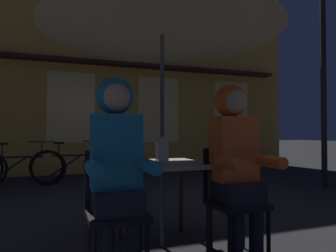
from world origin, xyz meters
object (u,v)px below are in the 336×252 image
(person_right_hooded, at_px, (236,152))
(chair_right, at_px, (232,195))
(bicycle_second, at_px, (19,168))
(bicycle_third, at_px, (73,165))
(patio_umbrella, at_px, (162,14))
(lantern, at_px, (162,149))
(street_lamp, at_px, (323,41))
(cafe_table, at_px, (162,174))
(person_left_hooded, at_px, (117,155))
(chair_left, at_px, (115,204))

(person_right_hooded, bearing_deg, chair_right, 90.00)
(chair_right, bearing_deg, bicycle_second, 116.31)
(bicycle_third, bearing_deg, bicycle_second, -172.63)
(patio_umbrella, relative_size, bicycle_second, 1.37)
(lantern, relative_size, person_right_hooded, 0.17)
(patio_umbrella, distance_m, street_lamp, 4.22)
(cafe_table, relative_size, chair_right, 0.85)
(lantern, relative_size, person_left_hooded, 0.17)
(patio_umbrella, height_order, street_lamp, street_lamp)
(person_right_hooded, distance_m, bicycle_third, 4.43)
(chair_left, bearing_deg, bicycle_second, 104.57)
(chair_left, height_order, bicycle_second, chair_left)
(lantern, xyz_separation_m, person_right_hooded, (0.51, -0.34, -0.01))
(patio_umbrella, relative_size, chair_right, 2.66)
(chair_right, height_order, street_lamp, street_lamp)
(patio_umbrella, height_order, bicycle_second, patio_umbrella)
(chair_left, bearing_deg, person_left_hooded, -90.00)
(bicycle_third, bearing_deg, chair_left, -88.82)
(person_left_hooded, distance_m, bicycle_second, 4.31)
(lantern, bearing_deg, chair_left, -147.86)
(patio_umbrella, height_order, chair_right, patio_umbrella)
(person_left_hooded, bearing_deg, lantern, 37.04)
(patio_umbrella, relative_size, chair_left, 2.66)
(cafe_table, height_order, bicycle_second, bicycle_second)
(patio_umbrella, bearing_deg, person_left_hooded, -138.43)
(chair_left, xyz_separation_m, street_lamp, (4.25, 2.14, 2.23))
(lantern, distance_m, bicycle_second, 4.13)
(chair_left, height_order, street_lamp, street_lamp)
(street_lamp, bearing_deg, patio_umbrella, -154.82)
(chair_right, distance_m, person_left_hooded, 1.03)
(lantern, distance_m, chair_left, 0.65)
(bicycle_second, height_order, bicycle_third, same)
(street_lamp, distance_m, bicycle_third, 5.36)
(bicycle_second, bearing_deg, chair_right, -63.69)
(chair_right, height_order, bicycle_third, chair_right)
(chair_right, xyz_separation_m, bicycle_second, (-2.02, 4.09, -0.14))
(person_left_hooded, bearing_deg, patio_umbrella, 41.57)
(chair_right, bearing_deg, person_left_hooded, -176.61)
(cafe_table, xyz_separation_m, person_right_hooded, (0.48, -0.43, 0.21))
(lantern, height_order, chair_right, lantern)
(cafe_table, distance_m, bicycle_third, 3.90)
(bicycle_third, bearing_deg, person_right_hooded, -76.24)
(bicycle_second, bearing_deg, patio_umbrella, -67.48)
(street_lamp, bearing_deg, chair_left, -153.26)
(street_lamp, bearing_deg, bicycle_third, 154.43)
(chair_left, bearing_deg, person_right_hooded, -3.39)
(lantern, height_order, person_left_hooded, person_left_hooded)
(bicycle_third, bearing_deg, cafe_table, -81.62)
(lantern, height_order, chair_left, lantern)
(cafe_table, xyz_separation_m, chair_left, (-0.48, -0.37, -0.15))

